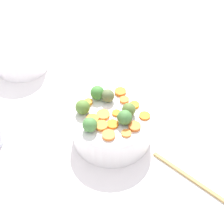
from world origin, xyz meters
TOP-DOWN VIEW (x-y plane):
  - tabletop at (0.00, 0.00)m, footprint 2.40×2.40m
  - serving_bowl_carrots at (0.02, 0.02)m, footprint 0.24×0.24m
  - carrot_slice_0 at (0.03, 0.08)m, footprint 0.04×0.04m
  - carrot_slice_1 at (0.03, 0.02)m, footprint 0.03×0.03m
  - carrot_slice_2 at (-0.02, -0.03)m, footprint 0.05×0.05m
  - carrot_slice_3 at (0.04, -0.02)m, footprint 0.04×0.04m
  - carrot_slice_4 at (0.07, 0.07)m, footprint 0.04×0.04m
  - carrot_slice_5 at (0.01, 0.11)m, footprint 0.05×0.05m
  - carrot_slice_6 at (0.11, 0.05)m, footprint 0.04×0.04m
  - carrot_slice_7 at (-0.00, 0.00)m, footprint 0.05×0.05m
  - carrot_slice_8 at (0.10, -0.01)m, footprint 0.04×0.04m
  - carrot_slice_9 at (0.09, -0.04)m, footprint 0.04×0.04m
  - carrot_slice_10 at (0.05, -0.06)m, footprint 0.04×0.04m
  - carrot_slice_11 at (-0.06, 0.03)m, footprint 0.03×0.03m
  - carrot_slice_12 at (0.01, -0.04)m, footprint 0.05×0.05m
  - brussels_sprout_0 at (-0.05, 0.06)m, footprint 0.04×0.04m
  - brussels_sprout_1 at (-0.01, -0.06)m, footprint 0.04×0.04m
  - brussels_sprout_2 at (-0.01, 0.06)m, footprint 0.04×0.04m
  - brussels_sprout_3 at (-0.06, -0.01)m, footprint 0.04×0.04m
  - brussels_sprout_4 at (0.06, 0.03)m, footprint 0.04×0.04m
  - brussels_sprout_5 at (0.07, 0.00)m, footprint 0.04×0.04m
  - wooden_spoon at (0.38, -0.07)m, footprint 0.31×0.12m
  - casserole_dish at (-0.43, 0.20)m, footprint 0.20×0.20m

SIDE VIEW (x-z plane):
  - tabletop at x=0.00m, z-range 0.00..0.02m
  - wooden_spoon at x=0.38m, z-range 0.02..0.03m
  - serving_bowl_carrots at x=0.02m, z-range 0.02..0.12m
  - casserole_dish at x=-0.43m, z-range 0.02..0.13m
  - carrot_slice_9 at x=0.09m, z-range 0.12..0.13m
  - carrot_slice_1 at x=0.03m, z-range 0.12..0.13m
  - carrot_slice_6 at x=0.11m, z-range 0.12..0.13m
  - carrot_slice_3 at x=0.04m, z-range 0.12..0.13m
  - carrot_slice_4 at x=0.07m, z-range 0.12..0.13m
  - carrot_slice_0 at x=0.03m, z-range 0.12..0.13m
  - carrot_slice_7 at x=0.00m, z-range 0.12..0.13m
  - carrot_slice_10 at x=0.05m, z-range 0.12..0.13m
  - carrot_slice_5 at x=0.01m, z-range 0.12..0.13m
  - carrot_slice_12 at x=0.01m, z-range 0.12..0.13m
  - carrot_slice_8 at x=0.10m, z-range 0.12..0.13m
  - carrot_slice_11 at x=-0.06m, z-range 0.12..0.13m
  - carrot_slice_2 at x=-0.02m, z-range 0.12..0.13m
  - brussels_sprout_4 at x=0.06m, z-range 0.12..0.16m
  - brussels_sprout_2 at x=-0.01m, z-range 0.12..0.16m
  - brussels_sprout_1 at x=-0.01m, z-range 0.12..0.16m
  - brussels_sprout_0 at x=-0.05m, z-range 0.12..0.16m
  - brussels_sprout_5 at x=0.07m, z-range 0.12..0.16m
  - brussels_sprout_3 at x=-0.06m, z-range 0.12..0.16m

